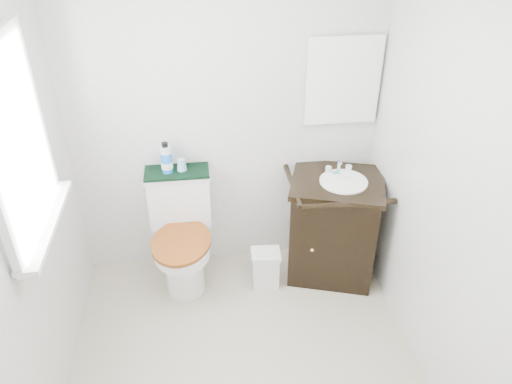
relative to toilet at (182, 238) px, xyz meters
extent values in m
plane|color=#A89F88|center=(0.36, -0.96, -0.37)|extent=(2.40, 2.40, 0.00)
plane|color=silver|center=(0.36, 0.24, 0.83)|extent=(2.40, 0.00, 2.40)
plane|color=silver|center=(-0.74, -0.96, 0.83)|extent=(0.00, 2.40, 2.40)
plane|color=silver|center=(1.46, -0.96, 0.83)|extent=(0.00, 2.40, 2.40)
cube|color=white|center=(-0.71, -0.71, 1.18)|extent=(0.02, 0.70, 0.90)
cube|color=silver|center=(1.18, 0.21, 1.08)|extent=(0.50, 0.02, 0.60)
cylinder|color=white|center=(0.00, -0.14, -0.16)|extent=(0.28, 0.28, 0.42)
cube|color=white|center=(0.00, 0.11, -0.16)|extent=(0.28, 0.28, 0.42)
cube|color=white|center=(0.00, 0.13, 0.25)|extent=(0.45, 0.18, 0.40)
cube|color=white|center=(0.00, 0.13, 0.47)|extent=(0.47, 0.20, 0.03)
cylinder|color=white|center=(0.00, -0.18, 0.05)|extent=(0.40, 0.40, 0.08)
cylinder|color=maroon|center=(0.00, -0.18, 0.10)|extent=(0.48, 0.48, 0.03)
cube|color=black|center=(1.13, -0.06, 0.02)|extent=(0.74, 0.67, 0.78)
cube|color=black|center=(1.13, -0.06, 0.43)|extent=(0.79, 0.73, 0.04)
cylinder|color=white|center=(1.16, -0.09, 0.45)|extent=(0.34, 0.34, 0.01)
ellipsoid|color=white|center=(1.16, -0.09, 0.40)|extent=(0.29, 0.29, 0.15)
cylinder|color=silver|center=(1.16, 0.05, 0.50)|extent=(0.02, 0.02, 0.10)
cube|color=silver|center=(0.60, -0.16, -0.24)|extent=(0.20, 0.16, 0.28)
cube|color=silver|center=(0.60, -0.16, -0.08)|extent=(0.22, 0.18, 0.03)
cube|color=black|center=(0.00, 0.13, 0.49)|extent=(0.46, 0.22, 0.02)
cylinder|color=blue|center=(-0.06, 0.12, 0.57)|extent=(0.08, 0.08, 0.15)
cylinder|color=silver|center=(-0.06, 0.12, 0.67)|extent=(0.08, 0.08, 0.05)
cylinder|color=black|center=(-0.06, 0.12, 0.71)|extent=(0.04, 0.04, 0.03)
cone|color=#7CA6CC|center=(0.04, 0.13, 0.54)|extent=(0.07, 0.07, 0.09)
ellipsoid|color=teal|center=(1.14, 0.03, 0.46)|extent=(0.07, 0.05, 0.02)
camera|label=1|loc=(0.17, -2.98, 2.26)|focal=35.00mm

